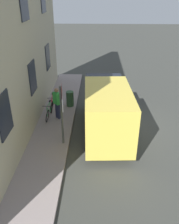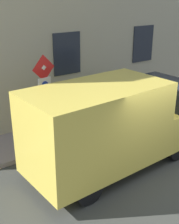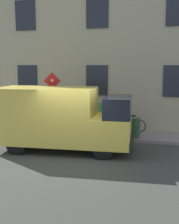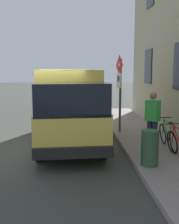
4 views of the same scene
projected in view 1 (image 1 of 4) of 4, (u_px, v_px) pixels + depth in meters
name	position (u px, v px, depth m)	size (l,w,h in m)	color
ground_plane	(119.00, 126.00, 12.24)	(80.00, 80.00, 0.00)	#3B3C37
sidewalk_slab	(55.00, 124.00, 12.31)	(1.86, 15.70, 0.14)	gray
building_facade	(21.00, 46.00, 10.47)	(0.75, 13.70, 8.18)	#B1A98B
sign_post_stacked	(62.00, 106.00, 9.81)	(0.19, 0.56, 2.79)	#474C47
delivery_van	(107.00, 109.00, 11.04)	(2.26, 5.42, 2.50)	#EACE4F
bicycle_red	(53.00, 103.00, 13.57)	(0.46, 1.72, 0.89)	black
bicycle_green	(50.00, 111.00, 12.67)	(0.46, 1.71, 0.89)	black
pedestrian	(57.00, 102.00, 12.32)	(0.46, 0.47, 1.72)	#262B47
litter_bin	(70.00, 99.00, 13.87)	(0.44, 0.44, 0.90)	#2D5133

